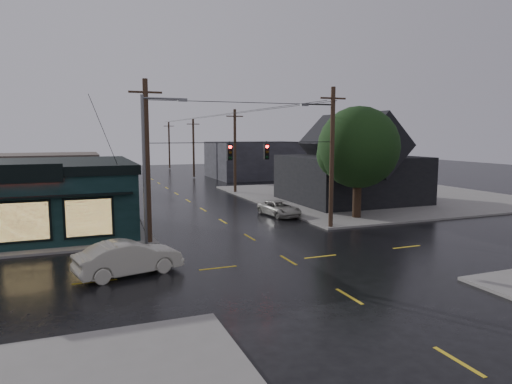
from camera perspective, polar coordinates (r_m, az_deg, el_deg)
name	(u,v)px	position (r m, az deg, el deg)	size (l,w,h in m)	color
ground_plane	(288,260)	(25.26, 4.06, -8.50)	(160.00, 160.00, 0.00)	black
sidewalk_ne	(373,195)	(52.29, 14.47, -0.40)	(28.00, 28.00, 0.15)	slate
pizza_shop	(8,197)	(35.41, -28.56, -0.59)	(16.30, 12.34, 4.90)	black
ne_building	(351,158)	(46.60, 11.80, 4.19)	(12.60, 11.60, 8.75)	black
corner_tree	(358,148)	(37.39, 12.68, 5.44)	(6.53, 6.53, 8.91)	black
utility_pole_nw	(150,244)	(29.51, -13.13, -6.36)	(2.00, 0.32, 10.15)	#352717
utility_pole_ne	(330,228)	(33.83, 9.28, -4.52)	(2.00, 0.32, 10.15)	#352717
utility_pole_far_a	(235,193)	(53.18, -2.62, -0.13)	(2.00, 0.32, 9.65)	#352717
utility_pole_far_b	(194,178)	(72.28, -7.75, 1.78)	(2.00, 0.32, 9.15)	#352717
utility_pole_far_c	(170,169)	(91.77, -10.73, 2.88)	(2.00, 0.32, 9.15)	#352717
span_signal_assembly	(248,152)	(30.36, -0.99, 5.08)	(13.00, 0.48, 1.23)	black
streetlight_nw	(147,247)	(28.80, -13.51, -6.71)	(5.40, 0.30, 9.15)	slate
streetlight_ne	(331,226)	(34.67, 9.40, -4.23)	(5.40, 0.30, 9.15)	slate
bg_building_west	(47,172)	(62.19, -24.63, 2.33)	(12.00, 10.00, 4.40)	#392F29
bg_building_east	(257,160)	(72.09, 0.15, 4.06)	(14.00, 12.00, 5.60)	#232328
sedan_cream	(129,258)	(23.36, -15.61, -7.93)	(1.78, 5.12, 1.69)	#B6B3A0
suv_silver	(279,208)	(38.35, 2.95, -2.07)	(2.10, 4.56, 1.27)	#9C9990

